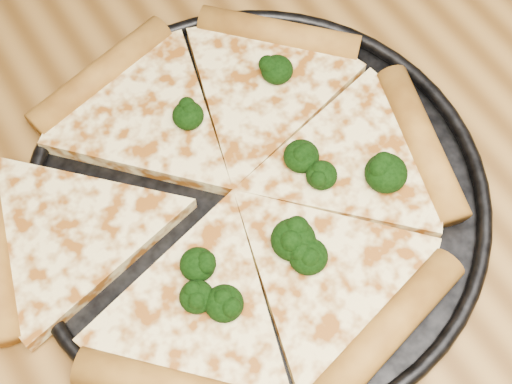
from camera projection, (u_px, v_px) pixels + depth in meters
dining_table at (319, 339)px, 0.60m from camera, size 1.20×0.90×0.75m
pizza_pan at (256, 197)px, 0.54m from camera, size 0.34×0.34×0.02m
pizza at (227, 193)px, 0.54m from camera, size 0.37×0.34×0.03m
broccoli_florets at (283, 203)px, 0.52m from camera, size 0.19×0.17×0.02m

